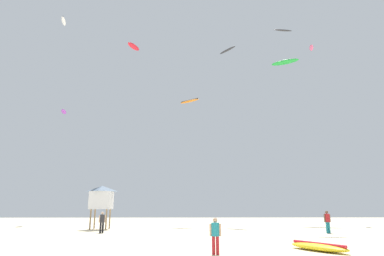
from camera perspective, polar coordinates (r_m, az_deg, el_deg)
The scene contains 13 objects.
person_foreground at distance 15.40m, azimuth 4.11°, elevation -17.86°, with size 0.52×0.36×1.58m.
person_midground at distance 29.93m, azimuth 22.63°, elevation -14.66°, with size 0.58×0.40×1.79m.
person_left at distance 28.95m, azimuth -15.48°, elevation -15.36°, with size 0.52×0.39×1.71m.
kite_grounded_near at distance 17.75m, azimuth 21.29°, elevation -18.84°, with size 2.37×3.39×0.39m.
lifeguard_tower at distance 34.09m, azimuth -15.54°, elevation -11.59°, with size 2.30×2.30×4.15m.
kite_aloft_0 at distance 54.19m, azimuth 15.97°, elevation 11.04°, with size 4.27×3.12×0.60m.
kite_aloft_2 at distance 58.75m, azimuth 20.18°, elevation 13.06°, with size 1.24×2.28×0.48m.
kite_aloft_3 at distance 41.70m, azimuth 15.63°, elevation 16.17°, with size 2.30×0.90×0.50m.
kite_aloft_4 at distance 50.74m, azimuth 6.22°, elevation 13.42°, with size 2.68×3.15×0.72m.
kite_aloft_5 at distance 49.51m, azimuth -10.21°, elevation 13.88°, with size 1.86×2.64×0.60m.
kite_aloft_6 at distance 49.89m, azimuth -21.56°, elevation 2.67°, with size 1.35×2.48×0.35m.
kite_aloft_7 at distance 46.66m, azimuth -21.59°, elevation 17.02°, with size 1.18×2.25×0.50m.
kite_aloft_8 at distance 44.06m, azimuth -0.43°, elevation 4.73°, with size 2.95×2.53×0.59m.
Camera 1 is at (-0.74, -11.51, 2.02)m, focal length 30.44 mm.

